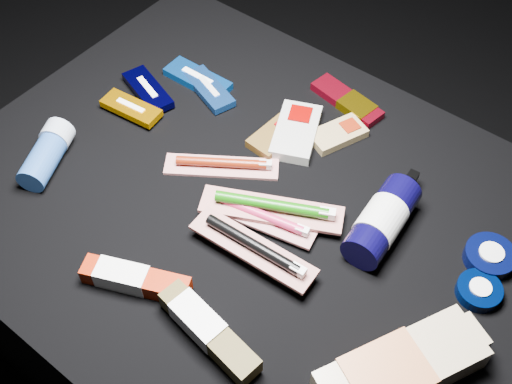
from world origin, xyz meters
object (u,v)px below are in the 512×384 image
Objects in this scene: bodywash_bottle at (398,371)px; deodorant_stick at (47,154)px; lotion_bottle at (382,221)px; toothpaste_carton_red at (131,279)px.

deodorant_stick is at bearing -150.92° from bodywash_bottle.
lotion_bottle is at bearing -1.25° from deodorant_stick.
lotion_bottle is 1.23× the size of toothpaste_carton_red.
deodorant_stick is (-0.67, -0.03, 0.00)m from bodywash_bottle.
lotion_bottle is 0.39m from toothpaste_carton_red.
toothpaste_carton_red is (0.28, -0.08, -0.01)m from deodorant_stick.
bodywash_bottle is at bearing -6.59° from toothpaste_carton_red.
deodorant_stick is at bearing -161.07° from lotion_bottle.
bodywash_bottle is at bearing -21.86° from deodorant_stick.
deodorant_stick is (-0.52, -0.23, -0.01)m from lotion_bottle.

